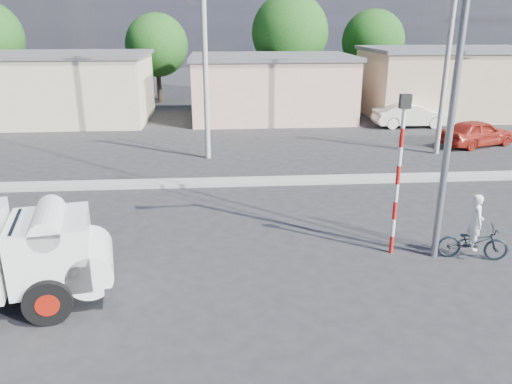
{
  "coord_description": "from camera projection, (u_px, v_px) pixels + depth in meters",
  "views": [
    {
      "loc": [
        -1.48,
        -10.72,
        6.09
      ],
      "look_at": [
        -0.43,
        3.16,
        1.3
      ],
      "focal_mm": 35.0,
      "sensor_mm": 36.0,
      "label": 1
    }
  ],
  "objects": [
    {
      "name": "traffic_pole",
      "position": [
        399.0,
        162.0,
        12.99
      ],
      "size": [
        0.28,
        0.18,
        4.36
      ],
      "color": "red",
      "rests_on": "ground"
    },
    {
      "name": "building_row",
      "position": [
        257.0,
        85.0,
        32.32
      ],
      "size": [
        37.8,
        7.3,
        4.44
      ],
      "color": "beige",
      "rests_on": "ground"
    },
    {
      "name": "streetlight",
      "position": [
        451.0,
        70.0,
        12.01
      ],
      "size": [
        2.34,
        0.22,
        9.0
      ],
      "color": "slate",
      "rests_on": "ground"
    },
    {
      "name": "car_cream",
      "position": [
        410.0,
        115.0,
        29.97
      ],
      "size": [
        4.41,
        1.61,
        1.44
      ],
      "primitive_type": "imported",
      "rotation": [
        0.0,
        0.0,
        1.59
      ],
      "color": "silver",
      "rests_on": "ground"
    },
    {
      "name": "utility_poles",
      "position": [
        322.0,
        68.0,
        22.42
      ],
      "size": [
        35.4,
        0.24,
        8.0
      ],
      "color": "#99968E",
      "rests_on": "ground"
    },
    {
      "name": "cyclist",
      "position": [
        474.0,
        232.0,
        13.25
      ],
      "size": [
        0.48,
        0.63,
        1.53
      ],
      "primitive_type": "imported",
      "rotation": [
        0.0,
        0.0,
        1.34
      ],
      "color": "white",
      "rests_on": "ground"
    },
    {
      "name": "tree_row",
      "position": [
        206.0,
        38.0,
        37.44
      ],
      "size": [
        34.13,
        7.32,
        8.1
      ],
      "color": "#38281E",
      "rests_on": "ground"
    },
    {
      "name": "bicycle",
      "position": [
        473.0,
        242.0,
        13.34
      ],
      "size": [
        1.92,
        1.03,
        0.96
      ],
      "primitive_type": "imported",
      "rotation": [
        0.0,
        0.0,
        1.34
      ],
      "color": "black",
      "rests_on": "ground"
    },
    {
      "name": "car_red",
      "position": [
        477.0,
        133.0,
        25.42
      ],
      "size": [
        4.29,
        2.87,
        1.36
      ],
      "primitive_type": "imported",
      "rotation": [
        0.0,
        0.0,
        1.92
      ],
      "color": "#A02519",
      "rests_on": "ground"
    },
    {
      "name": "ground_plane",
      "position": [
        283.0,
        284.0,
        12.19
      ],
      "size": [
        120.0,
        120.0,
        0.0
      ],
      "primitive_type": "plane",
      "color": "#262628",
      "rests_on": "ground"
    },
    {
      "name": "median",
      "position": [
        257.0,
        181.0,
        19.71
      ],
      "size": [
        40.0,
        0.8,
        0.16
      ],
      "primitive_type": "cube",
      "color": "#99968E",
      "rests_on": "ground"
    }
  ]
}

